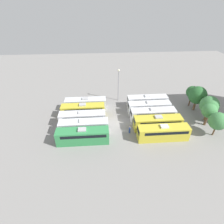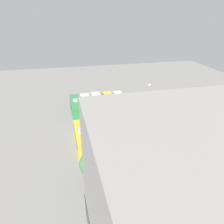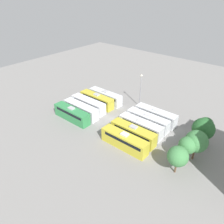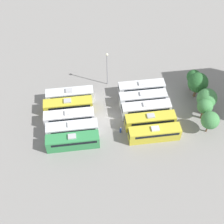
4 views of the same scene
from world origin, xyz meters
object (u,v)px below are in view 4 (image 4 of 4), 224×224
bus_9 (155,133)px  bus_7 (146,109)px  bus_2 (69,117)px  tree_3 (205,106)px  bus_5 (142,88)px  bus_0 (70,95)px  tree_2 (207,98)px  tree_4 (210,120)px  light_pole (107,65)px  tree_0 (194,77)px  bus_1 (68,106)px  worker_person (121,130)px  bus_4 (73,141)px  bus_8 (150,121)px  bus_3 (72,129)px  bus_6 (143,98)px  tree_1 (198,83)px

bus_9 → bus_7: bearing=-176.7°
bus_2 → bus_9: (6.43, 17.23, 0.00)m
tree_3 → bus_5: bearing=-127.8°
bus_0 → tree_2: 30.23m
tree_3 → tree_4: (3.70, -0.11, -0.15)m
light_pole → tree_3: 23.49m
bus_7 → tree_0: tree_0 is taller
bus_1 → tree_4: tree_4 is taller
worker_person → tree_2: 19.77m
bus_0 → bus_1: same height
bus_1 → tree_0: bearing=95.9°
bus_4 → tree_3: (-3.83, 28.30, 2.21)m
bus_4 → bus_5: (-12.92, 16.56, 0.00)m
bus_5 → bus_9: same height
bus_9 → tree_0: bearing=137.7°
bus_8 → light_pole: light_pole is taller
bus_0 → tree_0: tree_0 is taller
bus_3 → bus_6: same height
bus_3 → tree_4: (2.92, 28.16, 2.06)m
bus_2 → tree_4: bearing=77.9°
bus_5 → worker_person: (10.69, -6.49, -0.92)m
tree_3 → bus_0: bearing=-107.5°
bus_7 → tree_1: tree_1 is taller
bus_6 → tree_4: tree_4 is taller
bus_3 → bus_4: 3.04m
bus_8 → bus_9: (3.40, 0.19, 0.00)m
bus_1 → tree_2: 30.15m
tree_2 → bus_0: bearing=-103.6°
bus_1 → worker_person: bus_1 is taller
bus_7 → worker_person: size_ratio=6.20×
bus_5 → tree_4: bearing=42.2°
bus_9 → bus_3: bearing=-100.9°
bus_8 → tree_1: (-7.26, 12.16, 2.62)m
tree_0 → bus_3: bearing=-71.3°
tree_4 → bus_7: bearing=-118.3°
tree_2 → bus_1: bearing=-97.7°
bus_8 → tree_1: bearing=120.9°
bus_2 → tree_0: size_ratio=1.85×
tree_2 → bus_2: bearing=-91.1°
bus_3 → bus_9: same height
tree_1 → tree_2: tree_1 is taller
bus_6 → tree_1: 12.76m
tree_1 → bus_1: bearing=-88.4°
bus_1 → tree_4: (9.55, 28.73, 2.06)m
bus_9 → bus_2: bearing=-110.5°
bus_0 → tree_2: size_ratio=1.66×
bus_8 → tree_0: size_ratio=1.85×
bus_5 → bus_4: bearing=-52.0°
tree_2 → bus_5: bearing=-119.8°
tree_2 → bus_8: bearing=-79.0°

